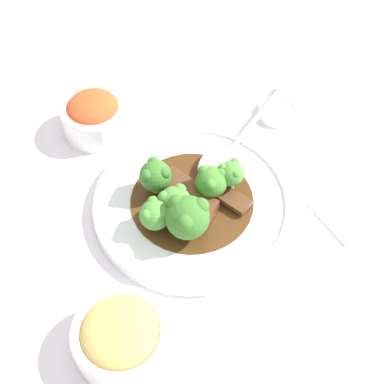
{
  "coord_description": "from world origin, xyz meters",
  "views": [
    {
      "loc": [
        -0.14,
        -0.38,
        0.58
      ],
      "look_at": [
        0.0,
        0.0,
        0.03
      ],
      "focal_mm": 50.0,
      "sensor_mm": 36.0,
      "label": 1
    }
  ],
  "objects": [
    {
      "name": "sauce_dish",
      "position": [
        0.18,
        0.12,
        0.01
      ],
      "size": [
        0.06,
        0.06,
        0.01
      ],
      "color": "white",
      "rests_on": "ground_plane"
    },
    {
      "name": "broccoli_floret_4",
      "position": [
        0.05,
        0.0,
        0.05
      ],
      "size": [
        0.03,
        0.03,
        0.05
      ],
      "color": "#8EB756",
      "rests_on": "main_plate"
    },
    {
      "name": "broccoli_floret_0",
      "position": [
        0.03,
        -0.0,
        0.04
      ],
      "size": [
        0.04,
        0.04,
        0.05
      ],
      "color": "#8EB756",
      "rests_on": "main_plate"
    },
    {
      "name": "side_bowl_appetizer",
      "position": [
        -0.14,
        -0.15,
        0.03
      ],
      "size": [
        0.11,
        0.11,
        0.06
      ],
      "color": "white",
      "rests_on": "ground_plane"
    },
    {
      "name": "broccoli_floret_5",
      "position": [
        -0.06,
        -0.02,
        0.04
      ],
      "size": [
        0.04,
        0.04,
        0.04
      ],
      "color": "#8EB756",
      "rests_on": "main_plate"
    },
    {
      "name": "broccoli_floret_3",
      "position": [
        -0.02,
        -0.04,
        0.05
      ],
      "size": [
        0.05,
        0.05,
        0.06
      ],
      "color": "#8EB756",
      "rests_on": "main_plate"
    },
    {
      "name": "beef_strip_1",
      "position": [
        -0.01,
        0.02,
        0.03
      ],
      "size": [
        0.06,
        0.07,
        0.01
      ],
      "color": "#56331E",
      "rests_on": "main_plate"
    },
    {
      "name": "broccoli_floret_2",
      "position": [
        -0.04,
        0.03,
        0.05
      ],
      "size": [
        0.04,
        0.04,
        0.05
      ],
      "color": "#8EB756",
      "rests_on": "main_plate"
    },
    {
      "name": "serving_spoon",
      "position": [
        0.07,
        0.05,
        0.03
      ],
      "size": [
        0.22,
        0.17,
        0.01
      ],
      "color": "silver",
      "rests_on": "main_plate"
    },
    {
      "name": "main_plate",
      "position": [
        0.0,
        0.0,
        0.01
      ],
      "size": [
        0.26,
        0.26,
        0.02
      ],
      "color": "white",
      "rests_on": "ground_plane"
    },
    {
      "name": "beef_strip_2",
      "position": [
        0.0,
        -0.02,
        0.03
      ],
      "size": [
        0.06,
        0.06,
        0.02
      ],
      "color": "#56331E",
      "rests_on": "main_plate"
    },
    {
      "name": "paper_napkin",
      "position": [
        0.2,
        -0.07,
        0.0
      ],
      "size": [
        0.12,
        0.11,
        0.01
      ],
      "color": "silver",
      "rests_on": "ground_plane"
    },
    {
      "name": "ground_plane",
      "position": [
        0.0,
        0.0,
        0.0
      ],
      "size": [
        4.0,
        4.0,
        0.0
      ],
      "primitive_type": "plane",
      "color": "silver"
    },
    {
      "name": "side_bowl_kimchi",
      "position": [
        -0.08,
        0.18,
        0.03
      ],
      "size": [
        0.09,
        0.09,
        0.06
      ],
      "color": "white",
      "rests_on": "ground_plane"
    },
    {
      "name": "broccoli_floret_1",
      "position": [
        -0.03,
        -0.01,
        0.04
      ],
      "size": [
        0.04,
        0.04,
        0.05
      ],
      "color": "#8EB756",
      "rests_on": "main_plate"
    },
    {
      "name": "beef_strip_0",
      "position": [
        0.05,
        -0.02,
        0.02
      ],
      "size": [
        0.05,
        0.05,
        0.01
      ],
      "color": "#56331E",
      "rests_on": "main_plate"
    }
  ]
}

